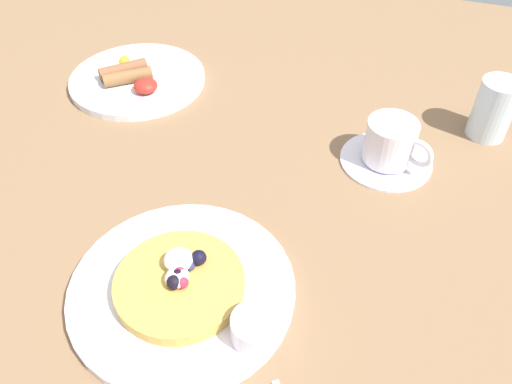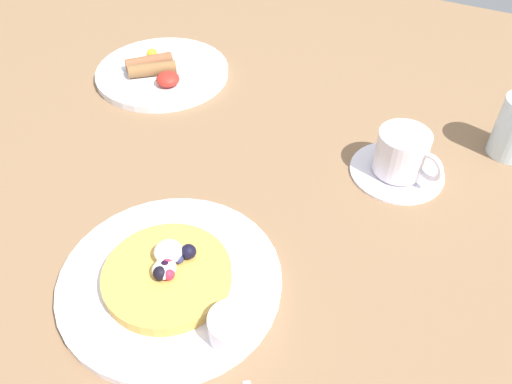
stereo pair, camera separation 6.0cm
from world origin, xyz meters
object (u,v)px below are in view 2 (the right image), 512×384
Objects in this scene: syrup_ramekin at (232,327)px; breakfast_plate at (163,72)px; coffee_saucer at (397,171)px; coffee_cup at (403,152)px; pancake_plate at (173,282)px.

syrup_ramekin is 57.10cm from breakfast_plate.
syrup_ramekin is at bearing -103.77° from coffee_saucer.
coffee_saucer is at bearing -8.87° from breakfast_plate.
coffee_saucer is (46.52, -7.26, -0.26)cm from breakfast_plate.
coffee_cup is at bearing -8.93° from breakfast_plate.
coffee_saucer is at bearing 59.64° from pancake_plate.
coffee_saucer is at bearing 156.14° from coffee_cup.
coffee_saucer is 1.35× the size of coffee_cup.
syrup_ramekin is (10.05, -3.45, 2.31)cm from pancake_plate.
coffee_cup is (0.17, -0.08, 3.75)cm from coffee_saucer.
syrup_ramekin reaches higher than pancake_plate.
pancake_plate is 1.93× the size of coffee_saucer.
coffee_saucer is (18.73, 31.98, -0.26)cm from pancake_plate.
breakfast_plate is at bearing 125.30° from pancake_plate.
pancake_plate is 48.08cm from breakfast_plate.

